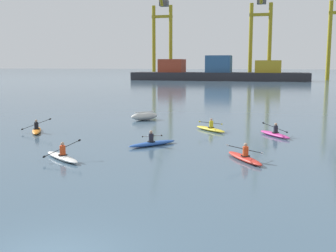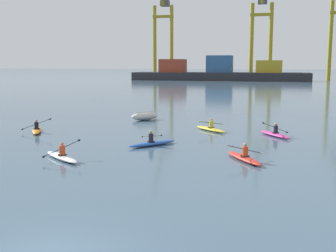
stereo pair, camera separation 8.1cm
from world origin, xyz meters
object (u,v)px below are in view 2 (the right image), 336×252
kayak_red (244,157)px  kayak_white (62,156)px  gantry_crane_west (163,27)px  gantry_crane_west_mid (261,27)px  kayak_magenta (275,134)px  capsized_dinghy (145,116)px  kayak_orange (37,130)px  container_barge (219,73)px  kayak_yellow (211,129)px  kayak_blue (152,143)px

kayak_red → kayak_white: kayak_white is taller
gantry_crane_west → kayak_white: size_ratio=12.42×
gantry_crane_west_mid → kayak_magenta: (4.41, -106.78, -16.07)m
capsized_dinghy → kayak_white: size_ratio=0.86×
kayak_magenta → kayak_red: bearing=-101.0°
kayak_orange → kayak_white: 9.88m
gantry_crane_west → kayak_red: bearing=-73.3°
container_barge → kayak_yellow: (11.79, -98.63, -2.18)m
kayak_red → capsized_dinghy: bearing=124.8°
gantry_crane_west → kayak_white: 125.78m
gantry_crane_west → kayak_blue: (30.04, -116.94, -17.22)m
container_barge → kayak_yellow: size_ratio=18.86×
gantry_crane_west_mid → kayak_white: bearing=-93.2°
capsized_dinghy → kayak_yellow: size_ratio=0.93×
gantry_crane_west_mid → kayak_magenta: 108.08m
gantry_crane_west → kayak_yellow: size_ratio=13.47×
gantry_crane_west → kayak_red: 126.13m
kayak_magenta → gantry_crane_west: bearing=108.5°
kayak_red → kayak_white: bearing=-167.6°
container_barge → kayak_magenta: container_barge is taller
capsized_dinghy → kayak_yellow: 8.11m
container_barge → gantry_crane_west: (-20.90, 11.68, 15.04)m
gantry_crane_west → kayak_red: (35.82, -119.70, -17.22)m
capsized_dinghy → kayak_yellow: (6.63, -4.67, -0.18)m
gantry_crane_west → kayak_orange: bearing=-79.9°
gantry_crane_west_mid → kayak_white: size_ratio=10.62×
kayak_yellow → kayak_white: bearing=-118.5°
kayak_magenta → kayak_white: kayak_magenta is taller
gantry_crane_west_mid → kayak_orange: size_ratio=9.97×
container_barge → gantry_crane_west_mid: bearing=29.5°
gantry_crane_west → kayak_yellow: (32.69, -110.31, -17.22)m
container_barge → kayak_white: 110.23m
gantry_crane_west_mid → kayak_blue: size_ratio=10.88×
kayak_red → gantry_crane_west_mid: bearing=91.4°
capsized_dinghy → kayak_red: bearing=-55.2°
kayak_blue → kayak_yellow: 7.14m
gantry_crane_west → kayak_orange: 117.09m
gantry_crane_west → kayak_white: (26.48, -121.75, -17.22)m
capsized_dinghy → kayak_magenta: size_ratio=0.84×
gantry_crane_west_mid → kayak_red: size_ratio=10.23×
gantry_crane_west_mid → capsized_dinghy: gantry_crane_west_mid is taller
gantry_crane_west → capsized_dinghy: 110.13m
kayak_blue → kayak_white: (-3.56, -4.81, 0.00)m
gantry_crane_west → gantry_crane_west_mid: (32.98, -4.84, -1.15)m
kayak_red → kayak_orange: bearing=159.9°
gantry_crane_west → capsized_dinghy: gantry_crane_west is taller
kayak_red → gantry_crane_west: bearing=106.7°
container_barge → kayak_orange: container_barge is taller
container_barge → gantry_crane_west: bearing=150.8°
kayak_red → kayak_orange: (-15.49, 5.68, 0.00)m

